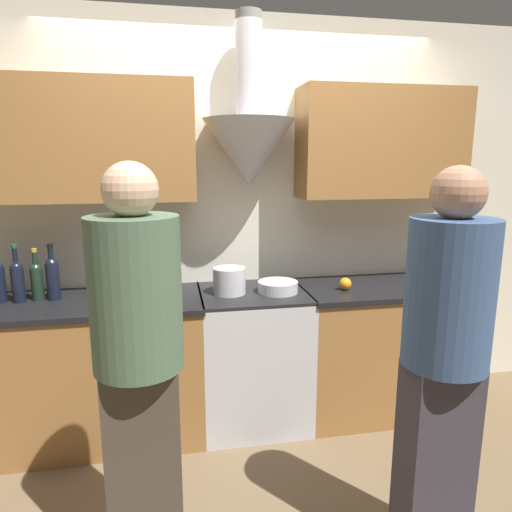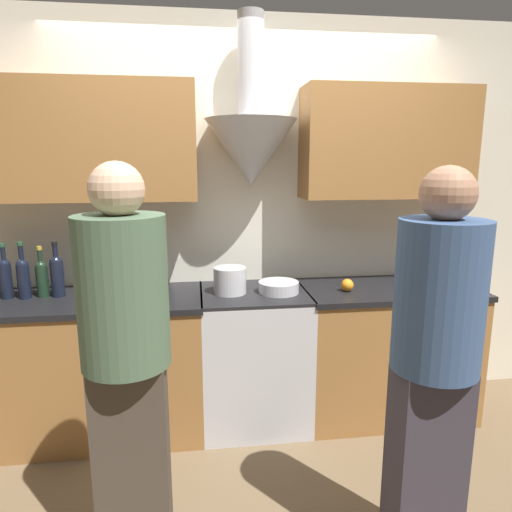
% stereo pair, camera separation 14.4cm
% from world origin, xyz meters
% --- Properties ---
extents(ground_plane, '(12.00, 12.00, 0.00)m').
position_xyz_m(ground_plane, '(0.00, 0.00, 0.00)').
color(ground_plane, brown).
extents(wall_back, '(8.40, 0.57, 2.60)m').
position_xyz_m(wall_back, '(-0.04, 0.62, 1.47)').
color(wall_back, silver).
rests_on(wall_back, ground_plane).
extents(counter_left, '(1.35, 0.62, 0.88)m').
position_xyz_m(counter_left, '(-1.00, 0.36, 0.44)').
color(counter_left, '#9E6B38').
rests_on(counter_left, ground_plane).
extents(counter_right, '(1.13, 0.62, 0.88)m').
position_xyz_m(counter_right, '(0.89, 0.36, 0.44)').
color(counter_right, '#9E6B38').
rests_on(counter_right, ground_plane).
extents(stove_range, '(0.67, 0.60, 0.88)m').
position_xyz_m(stove_range, '(0.00, 0.36, 0.44)').
color(stove_range, silver).
rests_on(stove_range, ground_plane).
extents(wine_bottle_2, '(0.07, 0.07, 0.34)m').
position_xyz_m(wine_bottle_2, '(-1.38, 0.40, 1.02)').
color(wine_bottle_2, black).
rests_on(wine_bottle_2, counter_left).
extents(wine_bottle_3, '(0.07, 0.07, 0.31)m').
position_xyz_m(wine_bottle_3, '(-1.28, 0.42, 1.01)').
color(wine_bottle_3, black).
rests_on(wine_bottle_3, counter_left).
extents(wine_bottle_4, '(0.08, 0.08, 0.34)m').
position_xyz_m(wine_bottle_4, '(-1.19, 0.42, 1.02)').
color(wine_bottle_4, black).
rests_on(wine_bottle_4, counter_left).
extents(stock_pot, '(0.20, 0.20, 0.16)m').
position_xyz_m(stock_pot, '(-0.15, 0.35, 0.96)').
color(stock_pot, silver).
rests_on(stock_pot, stove_range).
extents(mixing_bowl, '(0.25, 0.25, 0.07)m').
position_xyz_m(mixing_bowl, '(0.15, 0.32, 0.92)').
color(mixing_bowl, silver).
rests_on(mixing_bowl, stove_range).
extents(orange_fruit, '(0.08, 0.08, 0.08)m').
position_xyz_m(orange_fruit, '(0.59, 0.29, 0.92)').
color(orange_fruit, orange).
rests_on(orange_fruit, counter_right).
extents(chefs_knife, '(0.21, 0.08, 0.01)m').
position_xyz_m(chefs_knife, '(1.26, 0.32, 0.88)').
color(chefs_knife, silver).
rests_on(chefs_knife, counter_right).
extents(person_foreground_left, '(0.34, 0.34, 1.69)m').
position_xyz_m(person_foreground_left, '(-0.63, -0.68, 0.93)').
color(person_foreground_left, '#473D33').
rests_on(person_foreground_left, ground_plane).
extents(person_foreground_right, '(0.33, 0.33, 1.67)m').
position_xyz_m(person_foreground_right, '(0.55, -0.84, 0.93)').
color(person_foreground_right, '#38333D').
rests_on(person_foreground_right, ground_plane).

